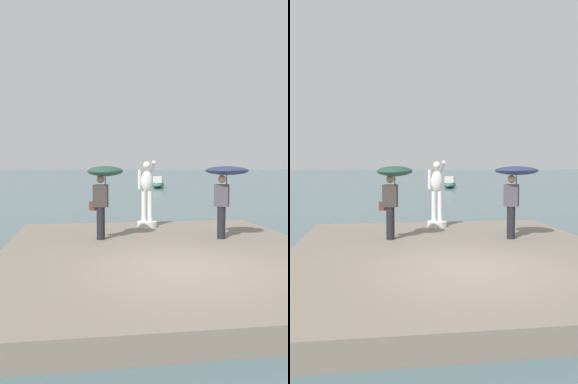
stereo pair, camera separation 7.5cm
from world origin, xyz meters
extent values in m
plane|color=#4C666B|center=(0.00, 40.00, 0.00)|extent=(400.00, 400.00, 0.00)
cube|color=slate|center=(0.00, 1.69, 0.20)|extent=(7.68, 9.37, 0.40)
cylinder|color=white|center=(0.12, 5.14, 0.49)|extent=(0.63, 0.63, 0.19)
cylinder|color=white|center=(0.02, 5.14, 1.07)|extent=(0.15, 0.15, 0.97)
cylinder|color=white|center=(0.22, 5.14, 1.07)|extent=(0.15, 0.15, 0.97)
ellipsoid|color=white|center=(0.12, 5.14, 1.89)|extent=(0.38, 0.26, 0.66)
sphere|color=white|center=(0.12, 5.14, 2.39)|extent=(0.24, 0.24, 0.24)
cylinder|color=white|center=(-0.12, 5.14, 1.94)|extent=(0.10, 0.10, 0.62)
cylinder|color=white|center=(0.34, 5.41, 2.35)|extent=(0.10, 0.59, 0.40)
cylinder|color=black|center=(-1.44, 3.17, 0.84)|extent=(0.22, 0.22, 0.88)
cube|color=#38332D|center=(-1.44, 3.17, 1.58)|extent=(0.43, 0.33, 0.60)
sphere|color=#A87A5B|center=(-1.44, 3.17, 2.02)|extent=(0.21, 0.21, 0.21)
cylinder|color=#262626|center=(-1.31, 3.18, 1.90)|extent=(0.02, 0.02, 0.54)
ellipsoid|color=#234738|center=(-1.31, 3.18, 2.24)|extent=(1.15, 1.16, 0.30)
cube|color=#513323|center=(-1.65, 3.24, 1.30)|extent=(0.20, 0.14, 0.24)
cylinder|color=black|center=(1.80, 2.81, 0.84)|extent=(0.22, 0.22, 0.88)
cube|color=#47424C|center=(1.80, 2.81, 1.58)|extent=(0.45, 0.40, 0.60)
sphere|color=tan|center=(1.80, 2.81, 2.02)|extent=(0.21, 0.21, 0.21)
cylinder|color=#262626|center=(1.93, 2.79, 1.91)|extent=(0.02, 0.02, 0.56)
ellipsoid|color=navy|center=(1.93, 2.79, 2.25)|extent=(1.57, 1.57, 0.24)
ellipsoid|color=#336B5B|center=(6.08, 34.98, 0.31)|extent=(2.31, 4.05, 0.61)
cube|color=beige|center=(6.00, 34.71, 0.90)|extent=(1.30, 1.57, 0.68)
camera|label=1|loc=(-1.88, -7.54, 2.38)|focal=37.49mm
camera|label=2|loc=(-1.80, -7.55, 2.38)|focal=37.49mm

